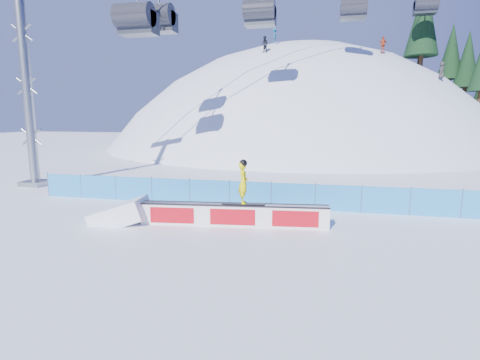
# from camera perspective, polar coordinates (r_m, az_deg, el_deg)

# --- Properties ---
(ground) EXTENTS (160.00, 160.00, 0.00)m
(ground) POSITION_cam_1_polar(r_m,az_deg,el_deg) (13.49, -2.25, -8.52)
(ground) COLOR white
(ground) RESTS_ON ground
(snow_hill) EXTENTS (64.00, 64.00, 64.00)m
(snow_hill) POSITION_cam_1_polar(r_m,az_deg,el_deg) (58.82, 8.80, -12.66)
(snow_hill) COLOR white
(snow_hill) RESTS_ON ground
(safety_fence) EXTENTS (22.05, 0.05, 1.30)m
(safety_fence) POSITION_cam_1_polar(r_m,az_deg,el_deg) (17.57, 1.54, -2.18)
(safety_fence) COLOR #2481CB
(safety_fence) RESTS_ON ground
(rail_box) EXTENTS (7.33, 1.34, 0.88)m
(rail_box) POSITION_cam_1_polar(r_m,az_deg,el_deg) (14.57, -1.04, -5.35)
(rail_box) COLOR white
(rail_box) RESTS_ON ground
(snow_ramp) EXTENTS (2.44, 1.69, 1.43)m
(snow_ramp) POSITION_cam_1_polar(r_m,az_deg,el_deg) (15.91, -17.69, -6.14)
(snow_ramp) COLOR white
(snow_ramp) RESTS_ON ground
(snowboarder) EXTENTS (1.68, 0.67, 1.73)m
(snowboarder) POSITION_cam_1_polar(r_m,az_deg,el_deg) (14.25, 0.51, -0.35)
(snowboarder) COLOR black
(snowboarder) RESTS_ON rail_box
(distant_skiers) EXTENTS (18.78, 6.19, 6.47)m
(distant_skiers) POSITION_cam_1_polar(r_m,az_deg,el_deg) (44.64, 13.04, 19.23)
(distant_skiers) COLOR black
(distant_skiers) RESTS_ON ground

